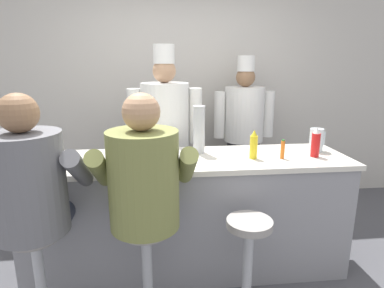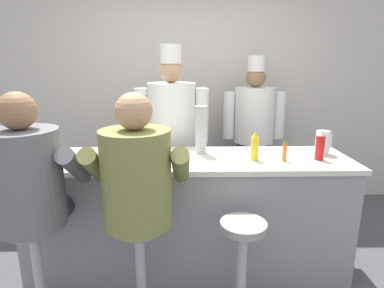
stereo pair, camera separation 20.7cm
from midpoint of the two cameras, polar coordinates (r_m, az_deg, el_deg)
name	(u,v)px [view 1 (the left image)]	position (r m, az deg, el deg)	size (l,w,h in m)	color
wall_back	(176,92)	(3.93, -4.36, 9.24)	(10.00, 0.06, 2.70)	beige
diner_counter	(188,213)	(2.71, -2.95, -12.27)	(2.56, 0.68, 0.96)	gray
ketchup_bottle_red	(316,143)	(2.68, 19.10, 0.18)	(0.07, 0.07, 0.24)	red
mustard_bottle_yellow	(254,145)	(2.51, 8.62, -0.24)	(0.06, 0.06, 0.23)	yellow
hot_sauce_bottle_orange	(283,149)	(2.56, 13.61, -0.98)	(0.03, 0.03, 0.15)	orange
water_pitcher_clear	(316,140)	(2.86, 19.34, 0.67)	(0.13, 0.11, 0.19)	silver
breakfast_plate	(59,164)	(2.57, -24.68, -3.22)	(0.22, 0.22, 0.04)	white
cereal_bowl	(155,165)	(2.30, -9.09, -3.69)	(0.15, 0.15, 0.05)	#4C7FB7
coffee_mug_white	(125,160)	(2.41, -14.19, -2.79)	(0.13, 0.09, 0.08)	white
coffee_mug_tan	(142,152)	(2.56, -11.10, -1.47)	(0.14, 0.09, 0.09)	beige
cup_stack_steel	(199,130)	(2.62, -1.00, 2.56)	(0.10, 0.10, 0.39)	#B7BABF
diner_seated_grey	(31,188)	(2.20, -29.19, -6.82)	(0.66, 0.65, 1.53)	#B2B5BA
diner_seated_olive	(144,184)	(2.03, -11.41, -6.96)	(0.65, 0.64, 1.53)	#B2B5BA
empty_stool_round	(248,252)	(2.27, 7.26, -18.54)	(0.30, 0.30, 0.70)	#B2B5BA
cook_in_whites_near	(166,132)	(3.21, -6.57, 2.11)	(0.73, 0.47, 1.86)	#232328
cook_in_whites_far	(244,127)	(3.71, 7.59, 2.94)	(0.69, 0.44, 1.77)	#232328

